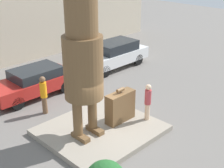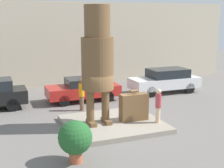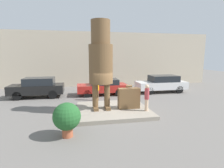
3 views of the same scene
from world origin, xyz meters
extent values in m
plane|color=slate|center=(0.00, 0.00, 0.00)|extent=(60.00, 60.00, 0.00)
cube|color=gray|center=(0.00, 0.00, 0.11)|extent=(4.42, 3.96, 0.22)
cube|color=brown|center=(-1.10, -0.06, 0.31)|extent=(0.28, 0.82, 0.18)
cube|color=brown|center=(-0.36, -0.06, 0.31)|extent=(0.28, 0.82, 0.18)
cylinder|color=brown|center=(-1.10, 0.07, 1.12)|extent=(0.36, 0.36, 1.44)
cylinder|color=brown|center=(-0.36, 0.07, 1.12)|extent=(0.36, 0.36, 1.44)
cylinder|color=brown|center=(-0.73, 0.07, 2.99)|extent=(1.44, 1.44, 2.31)
cylinder|color=brown|center=(-0.73, 0.07, 4.84)|extent=(1.13, 1.13, 1.39)
cube|color=brown|center=(0.98, -0.15, 0.86)|extent=(1.34, 0.49, 1.28)
cylinder|color=brown|center=(0.98, -0.15, 1.63)|extent=(0.37, 0.15, 0.15)
cylinder|color=beige|center=(1.87, -0.88, 0.58)|extent=(0.21, 0.21, 0.72)
cylinder|color=#B23D42|center=(1.87, -0.88, 1.26)|extent=(0.27, 0.27, 0.64)
sphere|color=beige|center=(1.87, -0.88, 1.70)|extent=(0.24, 0.24, 0.24)
cube|color=#B2231E|center=(-0.02, 4.93, 0.64)|extent=(4.38, 1.80, 0.63)
cube|color=#1E2328|center=(0.20, 4.93, 1.19)|extent=(2.41, 1.62, 0.47)
cylinder|color=black|center=(-1.38, 4.13, 0.32)|extent=(0.64, 0.18, 0.64)
cylinder|color=black|center=(-1.38, 5.74, 0.32)|extent=(0.64, 0.18, 0.64)
cylinder|color=black|center=(1.34, 4.13, 0.32)|extent=(0.64, 0.18, 0.64)
cylinder|color=black|center=(1.34, 5.74, 0.32)|extent=(0.64, 0.18, 0.64)
cube|color=silver|center=(5.71, 4.98, 0.70)|extent=(4.74, 1.84, 0.69)
cube|color=#1E2328|center=(5.95, 4.98, 1.34)|extent=(2.61, 1.66, 0.58)
cylinder|color=black|center=(4.25, 4.15, 0.35)|extent=(0.71, 0.18, 0.71)
cylinder|color=black|center=(4.25, 5.81, 0.35)|extent=(0.71, 0.18, 0.71)
cylinder|color=black|center=(7.18, 4.15, 0.35)|extent=(0.71, 0.18, 0.71)
cylinder|color=black|center=(7.18, 5.81, 0.35)|extent=(0.71, 0.18, 0.71)
cylinder|color=brown|center=(-0.67, 2.97, 0.40)|extent=(0.23, 0.23, 0.81)
cylinder|color=orange|center=(-0.67, 2.97, 1.16)|extent=(0.30, 0.30, 0.72)
sphere|color=brown|center=(-0.67, 2.97, 1.66)|extent=(0.27, 0.27, 0.27)
camera|label=1|loc=(-7.35, -8.01, 6.89)|focal=50.00mm
camera|label=2|loc=(-5.15, -12.92, 4.96)|focal=50.00mm
camera|label=3|loc=(-2.08, -10.39, 3.48)|focal=28.00mm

